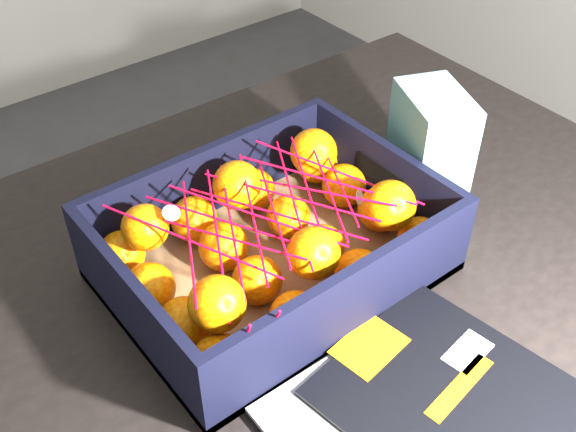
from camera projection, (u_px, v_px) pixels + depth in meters
table at (270, 335)px, 0.89m from camera, size 1.22×0.83×0.75m
produce_crate at (272, 251)px, 0.81m from camera, size 0.38×0.28×0.11m
clementine_heap at (274, 238)px, 0.80m from camera, size 0.36×0.26×0.11m
mesh_net at (271, 213)px, 0.76m from camera, size 0.31×0.25×0.09m
retail_carton at (429, 151)px, 0.89m from camera, size 0.11×0.13×0.17m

